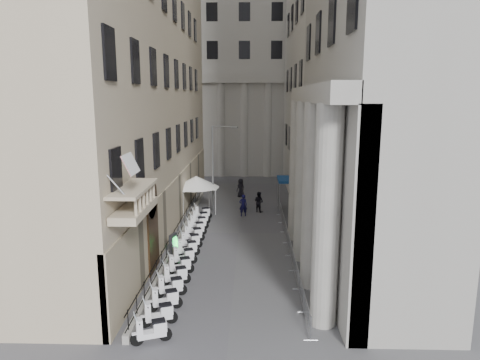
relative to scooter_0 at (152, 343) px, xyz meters
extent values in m
cube|color=#C5B598|center=(-4.28, 17.82, 17.00)|extent=(5.00, 36.00, 34.00)
cube|color=#B4B1AA|center=(3.22, 43.82, 15.00)|extent=(22.00, 10.00, 30.00)
cylinder|color=white|center=(-1.71, 19.31, 1.12)|extent=(0.06, 0.06, 2.24)
cylinder|color=white|center=(1.13, 19.31, 1.12)|extent=(0.06, 0.06, 2.24)
cylinder|color=white|center=(-1.71, 22.16, 1.12)|extent=(0.06, 0.06, 2.24)
cylinder|color=white|center=(1.13, 22.16, 1.12)|extent=(0.06, 0.06, 2.24)
cube|color=white|center=(-0.29, 20.74, 2.29)|extent=(3.05, 3.05, 0.12)
cone|color=white|center=(-0.29, 20.74, 2.80)|extent=(4.07, 4.07, 1.02)
cylinder|color=gray|center=(0.72, 21.14, 3.87)|extent=(0.16, 0.16, 7.75)
cylinder|color=gray|center=(1.78, 20.66, 7.75)|extent=(2.17, 1.05, 0.12)
cube|color=gray|center=(2.76, 20.23, 7.70)|extent=(0.53, 0.39, 0.15)
cube|color=black|center=(-0.84, 9.71, 0.81)|extent=(0.41, 0.80, 1.62)
cube|color=#19E54C|center=(-0.72, 9.68, 0.99)|extent=(0.18, 0.57, 0.90)
imported|color=#0F0D37|center=(3.46, 19.80, 0.97)|extent=(0.80, 0.62, 1.94)
imported|color=black|center=(4.85, 21.29, 0.93)|extent=(1.14, 1.12, 1.86)
imported|color=black|center=(3.06, 27.22, 0.95)|extent=(1.10, 1.08, 1.91)
camera|label=1|loc=(4.17, -16.34, 10.23)|focal=32.00mm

